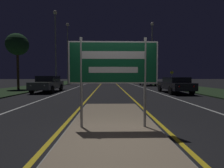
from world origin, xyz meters
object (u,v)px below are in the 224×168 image
Objects in this scene: car_approaching_0 at (48,84)px; highway_sign at (113,65)px; streetlight_right_near at (152,47)px; car_receding_0 at (175,84)px; warning_sign at (172,76)px; streetlight_left_far at (68,47)px; car_receding_1 at (148,81)px; streetlight_left_near at (56,40)px; car_receding_2 at (138,79)px.

highway_sign is at bearing -63.78° from car_approaching_0.
highway_sign is 0.26× the size of streetlight_right_near.
car_receding_0 is 13.15m from warning_sign.
car_receding_0 is at bearing -109.15° from warning_sign.
streetlight_left_far is 1.11× the size of streetlight_right_near.
highway_sign is 0.50× the size of car_receding_0.
car_receding_1 reaches higher than car_receding_0.
streetlight_left_near is 14.76m from car_receding_0.
car_approaching_0 is (-11.61, -19.45, 0.01)m from car_receding_2.
streetlight_right_near is (6.11, 20.26, 3.82)m from highway_sign.
streetlight_left_far is 2.18× the size of car_approaching_0.
streetlight_left_far is 2.13× the size of car_receding_0.
highway_sign is 12.76m from car_approaching_0.
car_receding_2 is (-0.13, 10.60, -4.78)m from streetlight_right_near.
warning_sign is (16.52, -1.57, -4.78)m from streetlight_left_far.
car_receding_1 is 1.93× the size of warning_sign.
highway_sign is 0.54× the size of car_receding_2.
streetlight_left_near is 1.04× the size of streetlight_right_near.
car_receding_0 is 1.02× the size of car_approaching_0.
streetlight_right_near is at bearing 86.78° from car_receding_0.
streetlight_left_far is at bearing 174.58° from warning_sign.
warning_sign is at bearing 18.76° from streetlight_left_near.
streetlight_left_near reaches higher than car_receding_2.
car_receding_1 is at bearing 99.47° from streetlight_right_near.
car_receding_0 is at bearing -6.62° from car_approaching_0.
warning_sign reaches higher than car_receding_0.
streetlight_left_near is at bearing 150.38° from car_receding_0.
car_approaching_0 reaches higher than car_receding_1.
car_receding_2 is (0.11, 9.14, 0.01)m from car_receding_1.
car_approaching_0 reaches higher than car_receding_0.
highway_sign is 18.63m from streetlight_left_near.
highway_sign is 25.39m from streetlight_left_far.
warning_sign is at bearing 66.37° from highway_sign.
highway_sign is 0.24× the size of streetlight_left_far.
streetlight_right_near is 2.08× the size of car_receding_2.
car_receding_1 is (-0.24, 1.46, -4.79)m from streetlight_right_near.
car_receding_1 is at bearing -10.73° from streetlight_left_far.
car_receding_1 is 0.98× the size of car_receding_2.
warning_sign is (3.87, -8.33, 0.66)m from car_receding_2.
car_receding_2 is at bearing 59.17° from car_approaching_0.
highway_sign is at bearing -113.63° from warning_sign.
streetlight_left_far reaches higher than highway_sign.
car_receding_2 is 9.21m from warning_sign.
car_receding_2 is (12.65, 6.77, -5.43)m from streetlight_left_far.
warning_sign is (16.36, 5.56, -4.40)m from streetlight_left_near.
car_approaching_0 is (-11.49, -10.30, 0.02)m from car_receding_1.
streetlight_left_far is at bearing 94.72° from car_approaching_0.
car_receding_0 is 1.10× the size of car_receding_1.
car_receding_0 is 2.12× the size of warning_sign.
streetlight_left_near is at bearing 99.06° from car_approaching_0.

